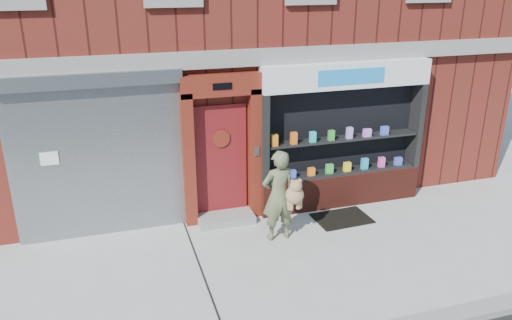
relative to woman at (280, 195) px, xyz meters
name	(u,v)px	position (x,y,z in m)	size (l,w,h in m)	color
ground	(292,260)	(-0.05, -0.78, -0.86)	(80.00, 80.00, 0.00)	#9E9E99
shutter_bay	(97,147)	(-3.05, 1.14, 0.86)	(3.10, 0.30, 3.04)	gray
red_door_bay	(222,149)	(-0.80, 1.08, 0.60)	(1.52, 0.58, 2.90)	#5D1910
pharmacy_bay	(342,142)	(1.70, 1.03, 0.51)	(3.50, 0.41, 3.00)	#541C14
woman	(280,195)	(0.00, 0.00, 0.00)	(0.76, 0.50, 1.71)	#5C6240
doormat	(342,218)	(1.45, 0.34, -0.85)	(1.09, 0.76, 0.03)	black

